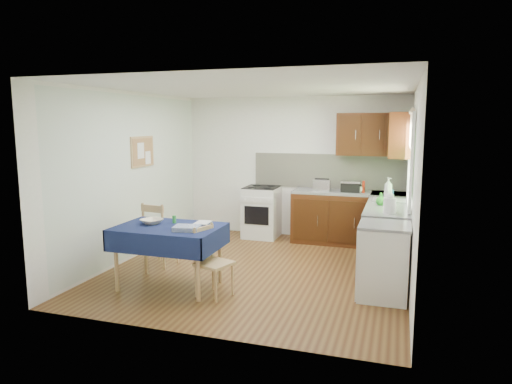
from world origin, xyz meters
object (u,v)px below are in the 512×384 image
(chair_far, at_px, (159,233))
(sandwich_press, at_px, (351,186))
(toaster, at_px, (322,185))
(kettle, at_px, (390,204))
(chair_near, at_px, (211,259))
(dish_rack, at_px, (389,199))
(dining_table, at_px, (169,235))

(chair_far, distance_m, sandwich_press, 3.25)
(toaster, xyz_separation_m, kettle, (1.14, -1.66, 0.02))
(chair_near, distance_m, dish_rack, 2.90)
(dish_rack, relative_size, kettle, 1.77)
(chair_far, bearing_deg, sandwich_press, -133.06)
(dish_rack, bearing_deg, kettle, -76.22)
(chair_near, bearing_deg, toaster, 1.34)
(toaster, bearing_deg, sandwich_press, 10.98)
(toaster, distance_m, dish_rack, 1.33)
(dining_table, distance_m, chair_far, 0.92)
(dining_table, relative_size, kettle, 4.83)
(chair_far, height_order, dish_rack, dish_rack)
(dish_rack, bearing_deg, toaster, 159.64)
(dining_table, relative_size, chair_near, 1.53)
(dining_table, xyz_separation_m, sandwich_press, (1.92, 2.76, 0.32))
(sandwich_press, bearing_deg, toaster, -173.90)
(dish_rack, xyz_separation_m, kettle, (0.02, -0.94, 0.09))
(dining_table, xyz_separation_m, toaster, (1.45, 2.70, 0.33))
(toaster, bearing_deg, kettle, -52.38)
(dining_table, bearing_deg, kettle, 25.12)
(chair_near, bearing_deg, sandwich_press, -6.67)
(chair_near, relative_size, sandwich_press, 2.68)
(dining_table, bearing_deg, chair_far, 130.81)
(chair_far, xyz_separation_m, sandwich_press, (2.48, 2.04, 0.50))
(chair_far, distance_m, chair_near, 1.43)
(chair_far, xyz_separation_m, kettle, (3.14, 0.32, 0.53))
(kettle, bearing_deg, chair_far, -174.16)
(toaster, bearing_deg, chair_far, -132.18)
(dining_table, xyz_separation_m, chair_near, (0.61, -0.11, -0.23))
(dining_table, distance_m, sandwich_press, 3.38)
(sandwich_press, relative_size, dish_rack, 0.67)
(chair_far, relative_size, dish_rack, 1.97)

